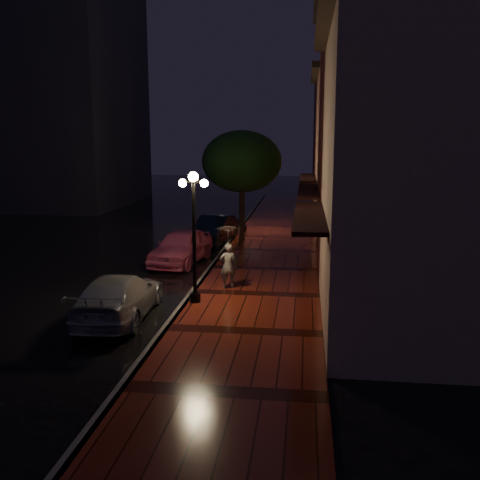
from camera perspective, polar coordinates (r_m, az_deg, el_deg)
The scene contains 15 objects.
ground at distance 22.81m, azimuth -3.10°, elevation -3.22°, with size 120.00×120.00×0.00m, color black.
sidewalk at distance 22.52m, azimuth 2.55°, elevation -3.21°, with size 4.50×60.00×0.15m, color #49160D.
curb at distance 22.79m, azimuth -3.10°, elevation -3.04°, with size 0.25×60.00×0.15m, color #595451.
storefront_near at distance 16.14m, azimuth 18.09°, elevation 5.80°, with size 5.00×8.00×8.50m, color gray.
storefront_mid at distance 23.99m, azimuth 14.62°, elevation 10.40°, with size 5.00×8.00×11.00m, color #511914.
storefront_far at distance 31.96m, azimuth 12.67°, elevation 8.68°, with size 5.00×8.00×9.00m, color #8C5951.
storefront_extra at distance 41.91m, azimuth 11.38°, elevation 9.83°, with size 5.00×12.00×10.00m, color #511914.
streetlamp_near at distance 17.41m, azimuth -4.92°, elevation 1.14°, with size 0.96×0.36×4.31m.
streetlamp_far at distance 31.13m, azimuth 0.39°, elevation 5.39°, with size 0.96×0.36×4.31m.
street_tree at distance 28.01m, azimuth 0.21°, elevation 8.17°, with size 4.16×4.16×5.80m.
pink_car at distance 23.98m, azimuth -6.28°, elevation -0.69°, with size 1.83×4.54×1.55m, color #E35D8C.
navy_car at distance 28.49m, azimuth -2.78°, elevation 1.10°, with size 1.56×4.49×1.48m, color black.
silver_car at distance 17.04m, azimuth -12.81°, elevation -5.90°, with size 1.94×4.76×1.38m, color #929299.
woman_with_umbrella at distance 19.23m, azimuth -1.28°, elevation -0.72°, with size 0.96×0.98×2.31m.
parking_meter at distance 23.69m, azimuth -2.29°, elevation -0.50°, with size 0.13×0.11×1.21m.
Camera 1 is at (3.91, -21.79, 5.48)m, focal length 40.00 mm.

